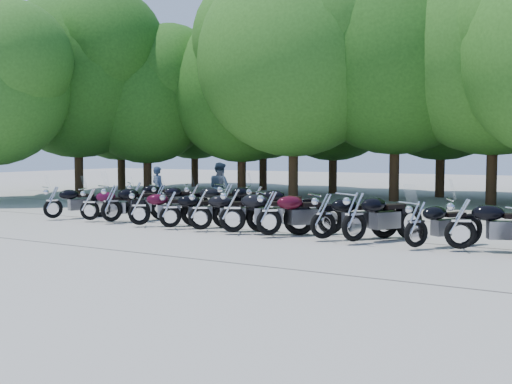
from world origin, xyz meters
The scene contains 31 objects.
ground centered at (0.00, 0.00, 0.00)m, with size 90.00×90.00×0.00m, color gray.
tree_0 centered at (-15.42, 12.98, 5.45)m, with size 7.50×7.50×9.21m.
tree_1 centered at (-12.04, 11.24, 5.06)m, with size 6.97×6.97×8.55m.
tree_2 centered at (-7.25, 12.84, 5.31)m, with size 7.31×7.31×8.97m.
tree_3 centered at (-3.57, 11.24, 6.32)m, with size 8.70×8.70×10.67m.
tree_4 centered at (0.54, 13.09, 6.64)m, with size 9.13×9.13×11.20m.
tree_5 centered at (4.61, 13.20, 6.57)m, with size 9.04×9.04×11.10m.
tree_9 centered at (-13.53, 17.59, 5.52)m, with size 7.59×7.59×9.32m.
tree_10 centered at (-8.29, 16.97, 5.66)m, with size 7.78×7.78×9.55m.
tree_11 centered at (-3.76, 16.43, 5.49)m, with size 7.56×7.56×9.28m.
tree_12 centered at (1.80, 16.47, 5.72)m, with size 7.88×7.88×9.67m.
tree_17 centered at (-14.68, 9.00, 6.04)m, with size 8.31×8.31×10.20m.
motorcycle_0 centered at (-7.03, 0.46, 0.63)m, with size 0.67×2.22×1.25m, color black, non-canonical shape.
motorcycle_1 centered at (-5.59, 0.65, 0.62)m, with size 0.66×2.18×1.23m, color #3D0821, non-canonical shape.
motorcycle_2 centered at (-4.69, 0.66, 0.69)m, with size 0.74×2.43×1.37m, color black, non-canonical shape.
motorcycle_3 centered at (-3.39, 0.46, 0.63)m, with size 0.68×2.23×1.26m, color #380719, non-canonical shape.
motorcycle_4 centered at (-2.25, 0.47, 0.63)m, with size 0.67×2.22×1.25m, color black, non-canonical shape.
motorcycle_5 centered at (-1.21, 0.48, 0.66)m, with size 0.71×2.33×1.32m, color black, non-canonical shape.
motorcycle_6 centered at (-0.14, 0.46, 0.71)m, with size 0.76×2.50×1.41m, color black, non-canonical shape.
motorcycle_7 centered at (0.98, 0.45, 0.69)m, with size 0.75×2.46×1.39m, color #3B0814, non-canonical shape.
motorcycle_8 centered at (2.46, 0.58, 0.68)m, with size 0.74×2.42×1.37m, color black, non-canonical shape.
motorcycle_9 centered at (3.31, 0.48, 0.72)m, with size 0.77×2.54×1.44m, color black, non-canonical shape.
motorcycle_10 centered at (4.82, 0.41, 0.64)m, with size 0.68×2.25×1.27m, color black, non-canonical shape.
motorcycle_11 centered at (5.75, 0.64, 0.69)m, with size 0.74×2.43×1.37m, color black, non-canonical shape.
motorcycle_13 centered at (-5.84, 3.15, 0.66)m, with size 0.71×2.32×1.31m, color black, non-canonical shape.
motorcycle_14 centered at (-4.88, 3.28, 0.62)m, with size 0.67×2.19×1.24m, color black, non-canonical shape.
motorcycle_15 centered at (-3.31, 3.10, 0.66)m, with size 0.71×2.33×1.31m, color black, non-canonical shape.
motorcycle_16 centered at (-2.10, 3.24, 0.68)m, with size 0.73×2.40×1.36m, color black, non-canonical shape.
motorcycle_17 centered at (-0.88, 3.05, 0.66)m, with size 0.71×2.34×1.32m, color black, non-canonical shape.
rider_0 centered at (-6.01, 4.59, 0.84)m, with size 0.61×0.40×1.67m, color #202E44.
rider_1 centered at (-3.28, 4.69, 0.93)m, with size 0.90×0.70×1.85m, color #1B2B39.
Camera 1 is at (8.32, -13.19, 2.28)m, focal length 42.00 mm.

